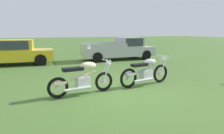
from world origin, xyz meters
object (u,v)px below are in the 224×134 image
motorcycle_cream (83,78)px  car_yellow (13,51)px  motorcycle_silver (146,72)px  pickup_truck_silver (121,48)px

motorcycle_cream → car_yellow: size_ratio=0.48×
motorcycle_silver → pickup_truck_silver: (2.28, 6.28, 0.27)m
motorcycle_cream → car_yellow: (-2.03, 6.96, 0.31)m
car_yellow → motorcycle_silver: bearing=-50.7°
pickup_truck_silver → motorcycle_silver: bearing=-106.6°
motorcycle_silver → pickup_truck_silver: size_ratio=0.44×
motorcycle_cream → motorcycle_silver: (2.34, 0.09, -0.01)m
motorcycle_cream → motorcycle_silver: size_ratio=0.97×
car_yellow → pickup_truck_silver: 6.67m
motorcycle_cream → motorcycle_silver: 2.34m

